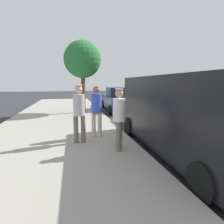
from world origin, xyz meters
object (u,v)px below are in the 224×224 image
object	(u,v)px
pedestrian_in_gray	(79,110)
parked_van	(185,112)
parking_meter_near	(121,108)
pedestrian_in_white	(119,115)
parked_sedan_behind	(119,100)
street_tree	(83,60)
pedestrian_in_blue	(96,108)

from	to	relation	value
pedestrian_in_gray	parked_van	world-z (taller)	parked_van
parking_meter_near	pedestrian_in_white	distance (m)	1.00
parked_van	parking_meter_near	bearing A→B (deg)	-38.15
parking_meter_near	parked_sedan_behind	xyz separation A→B (m)	(-1.79, -7.09, -0.43)
parking_meter_near	parked_van	xyz separation A→B (m)	(-1.50, 1.18, -0.03)
pedestrian_in_gray	street_tree	xyz separation A→B (m)	(-0.56, -6.01, 2.17)
pedestrian_in_gray	street_tree	size ratio (longest dim) A/B	0.41
parking_meter_near	parked_sedan_behind	distance (m)	7.32
parked_van	pedestrian_in_blue	bearing A→B (deg)	-35.92
pedestrian_in_white	street_tree	size ratio (longest dim) A/B	0.39
parking_meter_near	pedestrian_in_white	bearing A→B (deg)	71.30
pedestrian_in_blue	street_tree	distance (m)	5.92
street_tree	pedestrian_in_blue	bearing A→B (deg)	90.38
parking_meter_near	pedestrian_in_gray	xyz separation A→B (m)	(1.33, 0.08, -0.02)
parking_meter_near	pedestrian_in_blue	bearing A→B (deg)	-30.93
parked_van	street_tree	xyz separation A→B (m)	(2.27, -7.12, 2.17)
pedestrian_in_blue	street_tree	world-z (taller)	street_tree
pedestrian_in_gray	parked_van	size ratio (longest dim) A/B	0.34
pedestrian_in_white	parked_sedan_behind	size ratio (longest dim) A/B	0.37
parked_van	pedestrian_in_gray	bearing A→B (deg)	-21.30
pedestrian_in_blue	parked_sedan_behind	world-z (taller)	pedestrian_in_blue
parking_meter_near	parked_van	size ratio (longest dim) A/B	0.29
pedestrian_in_blue	pedestrian_in_gray	bearing A→B (deg)	40.76
pedestrian_in_white	parked_sedan_behind	world-z (taller)	pedestrian_in_white
parking_meter_near	parked_sedan_behind	bearing A→B (deg)	-104.21
pedestrian_in_blue	parked_van	distance (m)	2.76
pedestrian_in_white	street_tree	world-z (taller)	street_tree
parking_meter_near	parked_van	world-z (taller)	parked_van
street_tree	parked_van	bearing A→B (deg)	107.69
parked_sedan_behind	street_tree	distance (m)	3.81
parked_van	parked_sedan_behind	distance (m)	8.28
parked_sedan_behind	street_tree	bearing A→B (deg)	24.13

